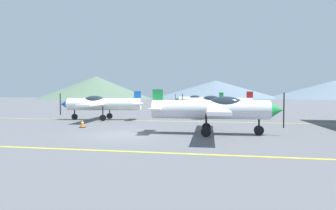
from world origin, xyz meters
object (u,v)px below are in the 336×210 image
Objects in this scene: airplane_near at (215,109)px; airplane_back at (199,100)px; car_sedan at (182,103)px; airplane_far at (217,103)px; airplane_mid at (101,104)px; traffic_cone_front at (82,123)px.

airplane_near is 1.00× the size of airplane_back.
car_sedan is (-3.69, 7.95, -0.64)m from airplane_back.
airplane_far and airplane_back have the same top height.
airplane_back is (-2.76, 12.32, 0.00)m from airplane_far.
airplane_mid is 1.00× the size of airplane_back.
airplane_back is (7.59, 18.23, 0.00)m from airplane_mid.
airplane_back is (-2.80, 25.72, 0.00)m from airplane_near.
airplane_far is at bearing 52.00° from traffic_cone_front.
traffic_cone_front is (-9.20, 1.68, -1.19)m from airplane_near.
airplane_near is 13.40m from airplane_far.
airplane_near reaches higher than traffic_cone_front.
traffic_cone_front is at bearing -104.90° from airplane_back.
car_sedan reaches higher than traffic_cone_front.
airplane_near and airplane_far have the same top height.
airplane_back is 24.91m from traffic_cone_front.
airplane_far is at bearing -72.35° from car_sedan.
airplane_near is 14.85× the size of traffic_cone_front.
car_sedan is 32.12m from traffic_cone_front.
airplane_mid is at bearing -150.28° from airplane_far.
airplane_near is 1.88× the size of car_sedan.
traffic_cone_front is (-9.16, -11.72, -1.19)m from airplane_far.
airplane_far reaches higher than car_sedan.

